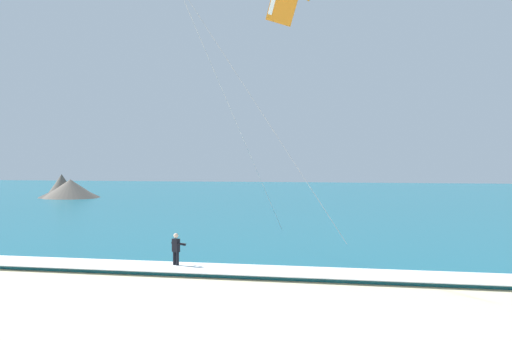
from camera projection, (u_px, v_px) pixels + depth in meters
sea at (335, 198)px, 85.51m from camera, size 200.00×120.00×0.20m
surf_foam at (211, 268)px, 27.91m from camera, size 200.00×2.68×0.04m
surfboard at (176, 270)px, 28.70m from camera, size 1.02×1.45×0.09m
kitesurfer at (176, 250)px, 28.71m from camera, size 0.67×0.66×1.69m
headland_left at (68, 190)px, 83.65m from camera, size 9.21×9.65×3.29m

